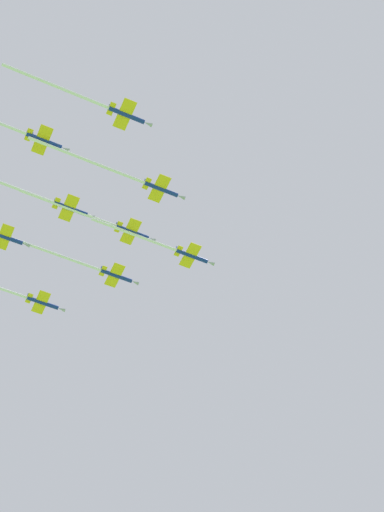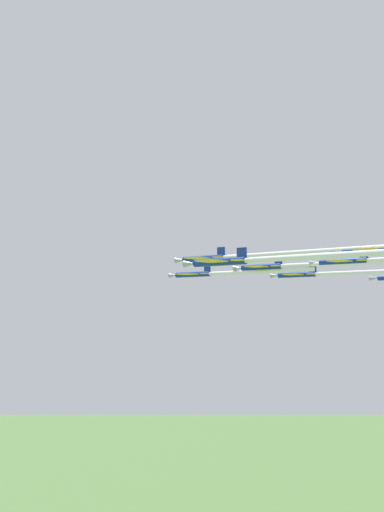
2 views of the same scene
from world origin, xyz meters
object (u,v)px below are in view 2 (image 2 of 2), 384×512
(jet_lead, at_px, (219,273))
(jet_port_outer, at_px, (297,265))
(jet_starboard_inner, at_px, (338,273))
(jet_port_inner, at_px, (245,256))
(jet_starboard_outer, at_px, (279,258))

(jet_lead, height_order, jet_port_outer, jet_port_outer)
(jet_starboard_inner, relative_size, jet_port_outer, 1.11)
(jet_port_inner, xyz_separation_m, jet_port_outer, (-3.29, -14.01, -0.69))
(jet_lead, bearing_deg, jet_starboard_outer, -132.50)
(jet_starboard_inner, relative_size, jet_starboard_outer, 0.99)
(jet_lead, distance_m, jet_port_outer, 16.69)
(jet_starboard_outer, bearing_deg, jet_port_inner, 46.63)
(jet_port_inner, height_order, jet_port_outer, jet_port_inner)
(jet_port_inner, distance_m, jet_starboard_outer, 21.04)
(jet_port_outer, relative_size, jet_starboard_outer, 0.89)
(jet_lead, xyz_separation_m, jet_starboard_inner, (-19.25, -10.85, 0.03))
(jet_lead, bearing_deg, jet_port_outer, -90.00)
(jet_port_inner, xyz_separation_m, jet_starboard_outer, (-12.15, 17.06, -2.00))
(jet_port_outer, height_order, jet_starboard_outer, jet_port_outer)
(jet_starboard_inner, bearing_deg, jet_lead, 130.60)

